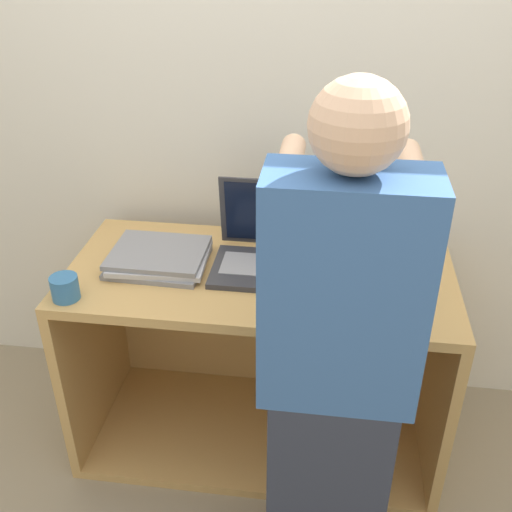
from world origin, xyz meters
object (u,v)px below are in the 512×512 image
Objects in this scene: laptop_stack_left at (159,258)px; laptop_stack_right at (363,272)px; mug at (65,288)px; laptop_open at (262,250)px; person at (335,380)px.

laptop_stack_left is 1.02× the size of laptop_stack_right.
laptop_stack_right is (0.72, 0.00, 0.00)m from laptop_stack_left.
laptop_stack_left is 3.87× the size of mug.
mug is at bearing -153.60° from laptop_open.
mug is (-0.61, -0.30, -0.02)m from laptop_open.
laptop_stack_left is 0.35m from mug.
mug is (-0.88, 0.30, 0.02)m from person.
laptop_open is 0.36m from laptop_stack_right.
laptop_stack_right is at bearing 14.56° from mug.
laptop_open is 3.65× the size of mug.
laptop_open is 0.94× the size of laptop_stack_left.
laptop_open reaches higher than laptop_stack_left.
laptop_open is 0.66m from person.
laptop_open reaches higher than laptop_stack_right.
person is (-0.08, -0.55, -0.01)m from laptop_stack_right.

